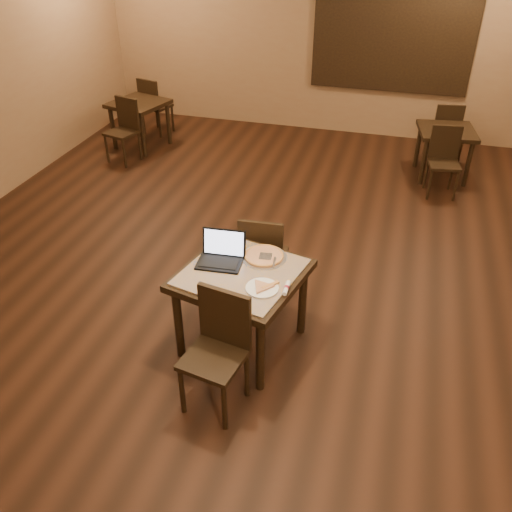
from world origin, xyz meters
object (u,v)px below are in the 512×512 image
(tiled_table, at_px, (242,282))
(other_table_a_chair_far, at_px, (445,129))
(chair_main_near, at_px, (219,344))
(other_table_b_chair_far, at_px, (153,103))
(pizza_pan, at_px, (264,257))
(other_table_b_chair_near, at_px, (124,126))
(other_table_a, at_px, (446,138))
(other_table_a_chair_near, at_px, (444,157))
(laptop, at_px, (222,253))
(chair_main_far, at_px, (262,255))
(other_table_b, at_px, (139,110))

(tiled_table, height_order, other_table_a_chair_far, other_table_a_chair_far)
(chair_main_near, relative_size, other_table_b_chair_far, 1.07)
(pizza_pan, xyz_separation_m, other_table_b_chair_near, (-2.89, 3.06, -0.26))
(other_table_b_chair_near, bearing_deg, tiled_table, -35.10)
(other_table_a, xyz_separation_m, other_table_a_chair_near, (-0.01, -0.51, -0.07))
(tiled_table, distance_m, laptop, 0.28)
(chair_main_near, relative_size, other_table_a, 1.17)
(chair_main_near, distance_m, pizza_pan, 0.89)
(chair_main_far, relative_size, other_table_b_chair_near, 1.03)
(laptop, height_order, other_table_a, laptop)
(chair_main_far, relative_size, pizza_pan, 2.46)
(other_table_a, relative_size, other_table_b, 0.90)
(chair_main_near, xyz_separation_m, other_table_b, (-2.80, 4.44, 0.03))
(pizza_pan, relative_size, other_table_a_chair_far, 0.43)
(chair_main_far, bearing_deg, other_table_b_chair_far, -57.18)
(tiled_table, distance_m, other_table_b, 4.73)
(laptop, distance_m, other_table_a, 4.28)
(other_table_b_chair_far, bearing_deg, other_table_b, 107.10)
(pizza_pan, relative_size, other_table_b, 0.42)
(chair_main_near, height_order, laptop, laptop)
(tiled_table, bearing_deg, laptop, 164.82)
(tiled_table, height_order, other_table_a, tiled_table)
(laptop, relative_size, other_table_b, 0.42)
(other_table_a_chair_far, bearing_deg, pizza_pan, 61.26)
(chair_main_near, distance_m, other_table_b_chair_near, 4.80)
(chair_main_near, distance_m, other_table_a, 4.86)
(tiled_table, distance_m, other_table_a_chair_near, 3.82)
(laptop, relative_size, other_table_b_chair_near, 0.42)
(tiled_table, bearing_deg, other_table_b_chair_near, 143.05)
(other_table_a, height_order, other_table_b_chair_near, other_table_b_chair_near)
(other_table_a, distance_m, other_table_b_chair_near, 4.44)
(tiled_table, xyz_separation_m, other_table_b, (-2.79, 3.82, -0.09))
(chair_main_near, relative_size, other_table_a_chair_near, 1.10)
(other_table_a_chair_far, distance_m, other_table_b_chair_near, 4.56)
(tiled_table, distance_m, other_table_a_chair_far, 4.76)
(chair_main_far, bearing_deg, tiled_table, 85.21)
(tiled_table, relative_size, laptop, 2.91)
(other_table_a_chair_near, distance_m, other_table_b, 4.42)
(laptop, xyz_separation_m, other_table_a_chair_far, (1.84, 4.36, -0.34))
(other_table_a_chair_near, height_order, other_table_b_chair_near, other_table_b_chair_near)
(other_table_a, height_order, other_table_a_chair_near, other_table_a_chair_near)
(pizza_pan, xyz_separation_m, other_table_a, (1.51, 3.72, -0.21))
(laptop, distance_m, other_table_b_chair_near, 4.11)
(chair_main_far, distance_m, other_table_a, 3.72)
(chair_main_near, bearing_deg, chair_main_far, 100.44)
(laptop, distance_m, other_table_b, 4.54)
(chair_main_far, bearing_deg, other_table_b, -53.13)
(chair_main_far, relative_size, laptop, 2.44)
(other_table_a_chair_far, xyz_separation_m, other_table_b_chair_near, (-4.41, -1.17, 0.02))
(tiled_table, xyz_separation_m, chair_main_near, (0.01, -0.62, -0.12))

